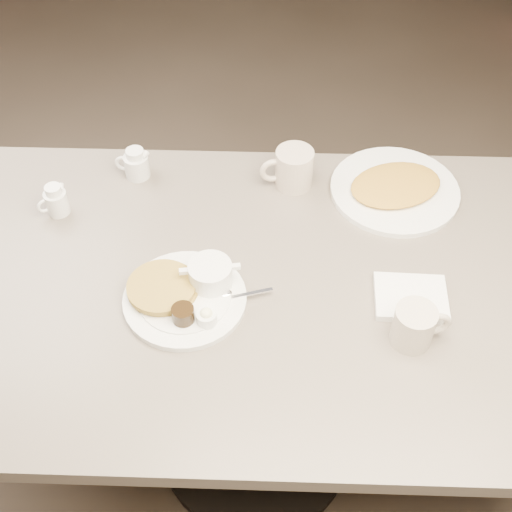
{
  "coord_description": "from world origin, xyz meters",
  "views": [
    {
      "loc": [
        0.03,
        -0.97,
        1.93
      ],
      "look_at": [
        0.0,
        0.02,
        0.82
      ],
      "focal_mm": 48.88,
      "sensor_mm": 36.0,
      "label": 1
    }
  ],
  "objects_px": {
    "main_plate": "(187,292)",
    "hash_plate": "(395,188)",
    "coffee_mug_far": "(293,168)",
    "creamer_left": "(56,201)",
    "diner_table": "(256,330)",
    "coffee_mug_near": "(415,325)",
    "creamer_right": "(136,164)"
  },
  "relations": [
    {
      "from": "coffee_mug_far",
      "to": "diner_table",
      "type": "bearing_deg",
      "value": -103.68
    },
    {
      "from": "main_plate",
      "to": "coffee_mug_near",
      "type": "xyz_separation_m",
      "value": [
        0.47,
        -0.09,
        0.02
      ]
    },
    {
      "from": "diner_table",
      "to": "creamer_left",
      "type": "bearing_deg",
      "value": 156.29
    },
    {
      "from": "diner_table",
      "to": "coffee_mug_far",
      "type": "xyz_separation_m",
      "value": [
        0.08,
        0.33,
        0.22
      ]
    },
    {
      "from": "coffee_mug_near",
      "to": "creamer_left",
      "type": "xyz_separation_m",
      "value": [
        -0.81,
        0.35,
        -0.01
      ]
    },
    {
      "from": "coffee_mug_far",
      "to": "hash_plate",
      "type": "relative_size",
      "value": 0.34
    },
    {
      "from": "coffee_mug_far",
      "to": "creamer_left",
      "type": "xyz_separation_m",
      "value": [
        -0.56,
        -0.12,
        -0.01
      ]
    },
    {
      "from": "diner_table",
      "to": "hash_plate",
      "type": "relative_size",
      "value": 3.63
    },
    {
      "from": "main_plate",
      "to": "hash_plate",
      "type": "relative_size",
      "value": 0.82
    },
    {
      "from": "coffee_mug_far",
      "to": "creamer_right",
      "type": "relative_size",
      "value": 1.45
    },
    {
      "from": "diner_table",
      "to": "hash_plate",
      "type": "xyz_separation_m",
      "value": [
        0.33,
        0.31,
        0.18
      ]
    },
    {
      "from": "diner_table",
      "to": "coffee_mug_near",
      "type": "distance_m",
      "value": 0.41
    },
    {
      "from": "coffee_mug_near",
      "to": "coffee_mug_far",
      "type": "distance_m",
      "value": 0.53
    },
    {
      "from": "main_plate",
      "to": "hash_plate",
      "type": "distance_m",
      "value": 0.59
    },
    {
      "from": "main_plate",
      "to": "diner_table",
      "type": "bearing_deg",
      "value": 16.7
    },
    {
      "from": "coffee_mug_near",
      "to": "creamer_right",
      "type": "bearing_deg",
      "value": 142.61
    },
    {
      "from": "hash_plate",
      "to": "coffee_mug_near",
      "type": "bearing_deg",
      "value": -91.24
    },
    {
      "from": "coffee_mug_far",
      "to": "creamer_left",
      "type": "height_order",
      "value": "coffee_mug_far"
    },
    {
      "from": "main_plate",
      "to": "hash_plate",
      "type": "xyz_separation_m",
      "value": [
        0.48,
        0.35,
        -0.01
      ]
    },
    {
      "from": "diner_table",
      "to": "coffee_mug_near",
      "type": "relative_size",
      "value": 11.9
    },
    {
      "from": "main_plate",
      "to": "creamer_left",
      "type": "xyz_separation_m",
      "value": [
        -0.34,
        0.26,
        0.01
      ]
    },
    {
      "from": "creamer_right",
      "to": "coffee_mug_near",
      "type": "bearing_deg",
      "value": -37.39
    },
    {
      "from": "diner_table",
      "to": "main_plate",
      "type": "relative_size",
      "value": 4.42
    },
    {
      "from": "coffee_mug_far",
      "to": "creamer_right",
      "type": "bearing_deg",
      "value": 177.12
    },
    {
      "from": "hash_plate",
      "to": "coffee_mug_far",
      "type": "bearing_deg",
      "value": 174.49
    },
    {
      "from": "main_plate",
      "to": "creamer_right",
      "type": "relative_size",
      "value": 3.49
    },
    {
      "from": "coffee_mug_near",
      "to": "coffee_mug_far",
      "type": "height_order",
      "value": "coffee_mug_far"
    },
    {
      "from": "coffee_mug_far",
      "to": "creamer_left",
      "type": "distance_m",
      "value": 0.58
    },
    {
      "from": "coffee_mug_far",
      "to": "main_plate",
      "type": "bearing_deg",
      "value": -121.21
    },
    {
      "from": "creamer_left",
      "to": "creamer_right",
      "type": "height_order",
      "value": "same"
    },
    {
      "from": "diner_table",
      "to": "creamer_left",
      "type": "height_order",
      "value": "creamer_left"
    },
    {
      "from": "diner_table",
      "to": "main_plate",
      "type": "distance_m",
      "value": 0.25
    }
  ]
}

